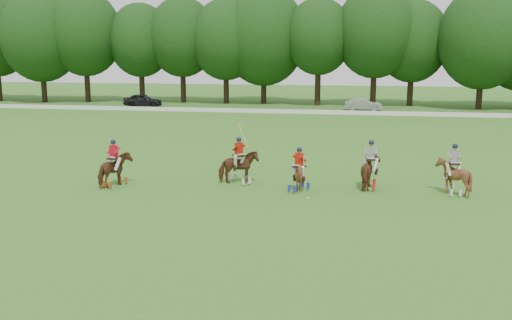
% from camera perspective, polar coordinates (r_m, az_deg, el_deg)
% --- Properties ---
extents(ground, '(180.00, 180.00, 0.00)m').
position_cam_1_polar(ground, '(23.71, -2.74, -5.18)').
color(ground, '#2E651D').
rests_on(ground, ground).
extents(tree_line, '(117.98, 14.32, 14.75)m').
position_cam_1_polar(tree_line, '(70.42, 6.54, 12.15)').
color(tree_line, black).
rests_on(tree_line, ground).
extents(boundary_rail, '(120.00, 0.10, 0.44)m').
position_cam_1_polar(boundary_rail, '(60.74, 5.46, 4.82)').
color(boundary_rail, white).
rests_on(boundary_rail, ground).
extents(car_left, '(4.67, 2.22, 1.54)m').
position_cam_1_polar(car_left, '(69.83, -11.24, 5.90)').
color(car_left, black).
rests_on(car_left, ground).
extents(car_mid, '(4.14, 1.57, 1.35)m').
position_cam_1_polar(car_mid, '(64.95, 10.68, 5.47)').
color(car_mid, '#A09FA4').
rests_on(car_mid, ground).
extents(polo_red_a, '(1.37, 2.08, 2.32)m').
position_cam_1_polar(polo_red_a, '(28.71, -13.97, -0.93)').
color(polo_red_a, '#542816').
rests_on(polo_red_a, ground).
extents(polo_red_b, '(2.12, 2.15, 2.89)m').
position_cam_1_polar(polo_red_b, '(28.49, -1.72, -0.69)').
color(polo_red_b, '#542816').
rests_on(polo_red_b, ground).
extents(polo_red_c, '(1.61, 1.66, 2.11)m').
position_cam_1_polar(polo_red_c, '(26.98, 4.32, -1.60)').
color(polo_red_c, '#542816').
rests_on(polo_red_c, ground).
extents(polo_stripe_a, '(1.24, 2.01, 2.37)m').
position_cam_1_polar(polo_stripe_a, '(27.94, 11.37, -1.09)').
color(polo_stripe_a, '#542816').
rests_on(polo_stripe_a, ground).
extents(polo_stripe_b, '(1.53, 1.67, 2.38)m').
position_cam_1_polar(polo_stripe_b, '(27.84, 19.11, -1.53)').
color(polo_stripe_b, '#542816').
rests_on(polo_stripe_b, ground).
extents(polo_ball, '(0.09, 0.09, 0.09)m').
position_cam_1_polar(polo_ball, '(25.71, 5.20, -3.83)').
color(polo_ball, white).
rests_on(polo_ball, ground).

